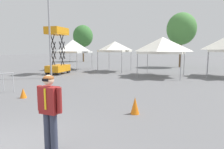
{
  "coord_description": "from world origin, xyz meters",
  "views": [
    {
      "loc": [
        4.02,
        -2.43,
        2.33
      ],
      "look_at": [
        0.45,
        4.73,
        1.3
      ],
      "focal_mm": 31.55,
      "sensor_mm": 36.0,
      "label": 1
    }
  ],
  "objects_px": {
    "canopy_tent_behind_left": "(115,47)",
    "tree_behind_tents_center": "(181,29)",
    "canopy_tent_right_of_center": "(162,45)",
    "traffic_cone_lot_center": "(135,106)",
    "person_foreground": "(50,108)",
    "traffic_cone_near_barrier": "(23,93)",
    "scissor_lift": "(58,60)",
    "canopy_tent_far_right": "(73,46)",
    "light_pole_near_lift": "(49,15)",
    "tree_behind_tents_right": "(83,36)"
  },
  "relations": [
    {
      "from": "canopy_tent_behind_left",
      "to": "tree_behind_tents_center",
      "type": "relative_size",
      "value": 0.45
    },
    {
      "from": "canopy_tent_right_of_center",
      "to": "traffic_cone_lot_center",
      "type": "xyz_separation_m",
      "value": [
        1.37,
        -10.54,
        -2.34
      ]
    },
    {
      "from": "person_foreground",
      "to": "traffic_cone_near_barrier",
      "type": "bearing_deg",
      "value": 146.36
    },
    {
      "from": "canopy_tent_behind_left",
      "to": "scissor_lift",
      "type": "height_order",
      "value": "scissor_lift"
    },
    {
      "from": "canopy_tent_far_right",
      "to": "tree_behind_tents_center",
      "type": "xyz_separation_m",
      "value": [
        10.57,
        8.63,
        2.25
      ]
    },
    {
      "from": "light_pole_near_lift",
      "to": "traffic_cone_lot_center",
      "type": "relative_size",
      "value": 14.28
    },
    {
      "from": "traffic_cone_lot_center",
      "to": "tree_behind_tents_center",
      "type": "bearing_deg",
      "value": 93.25
    },
    {
      "from": "canopy_tent_behind_left",
      "to": "person_foreground",
      "type": "bearing_deg",
      "value": -69.37
    },
    {
      "from": "traffic_cone_lot_center",
      "to": "canopy_tent_far_right",
      "type": "bearing_deg",
      "value": 135.12
    },
    {
      "from": "canopy_tent_right_of_center",
      "to": "scissor_lift",
      "type": "bearing_deg",
      "value": -163.34
    },
    {
      "from": "canopy_tent_right_of_center",
      "to": "tree_behind_tents_center",
      "type": "height_order",
      "value": "tree_behind_tents_center"
    },
    {
      "from": "canopy_tent_far_right",
      "to": "scissor_lift",
      "type": "relative_size",
      "value": 0.8
    },
    {
      "from": "person_foreground",
      "to": "canopy_tent_right_of_center",
      "type": "bearing_deg",
      "value": 92.39
    },
    {
      "from": "scissor_lift",
      "to": "tree_behind_tents_center",
      "type": "xyz_separation_m",
      "value": [
        9.38,
        12.51,
        3.61
      ]
    },
    {
      "from": "scissor_lift",
      "to": "traffic_cone_near_barrier",
      "type": "relative_size",
      "value": 9.06
    },
    {
      "from": "person_foreground",
      "to": "tree_behind_tents_right",
      "type": "bearing_deg",
      "value": 123.46
    },
    {
      "from": "light_pole_near_lift",
      "to": "traffic_cone_near_barrier",
      "type": "height_order",
      "value": "light_pole_near_lift"
    },
    {
      "from": "canopy_tent_right_of_center",
      "to": "scissor_lift",
      "type": "height_order",
      "value": "scissor_lift"
    },
    {
      "from": "canopy_tent_behind_left",
      "to": "light_pole_near_lift",
      "type": "xyz_separation_m",
      "value": [
        -2.53,
        -6.64,
        2.43
      ]
    },
    {
      "from": "tree_behind_tents_center",
      "to": "canopy_tent_behind_left",
      "type": "bearing_deg",
      "value": -123.28
    },
    {
      "from": "canopy_tent_right_of_center",
      "to": "traffic_cone_near_barrier",
      "type": "relative_size",
      "value": 7.73
    },
    {
      "from": "scissor_lift",
      "to": "tree_behind_tents_right",
      "type": "xyz_separation_m",
      "value": [
        -8.62,
        16.63,
        3.46
      ]
    },
    {
      "from": "tree_behind_tents_right",
      "to": "traffic_cone_lot_center",
      "type": "distance_m",
      "value": 31.35
    },
    {
      "from": "tree_behind_tents_right",
      "to": "person_foreground",
      "type": "bearing_deg",
      "value": -56.54
    },
    {
      "from": "canopy_tent_behind_left",
      "to": "tree_behind_tents_center",
      "type": "bearing_deg",
      "value": 56.72
    },
    {
      "from": "canopy_tent_far_right",
      "to": "canopy_tent_behind_left",
      "type": "xyz_separation_m",
      "value": [
        5.14,
        0.35,
        -0.07
      ]
    },
    {
      "from": "tree_behind_tents_center",
      "to": "tree_behind_tents_right",
      "type": "distance_m",
      "value": 18.47
    },
    {
      "from": "tree_behind_tents_center",
      "to": "traffic_cone_lot_center",
      "type": "height_order",
      "value": "tree_behind_tents_center"
    },
    {
      "from": "canopy_tent_behind_left",
      "to": "scissor_lift",
      "type": "bearing_deg",
      "value": -133.01
    },
    {
      "from": "canopy_tent_behind_left",
      "to": "scissor_lift",
      "type": "relative_size",
      "value": 0.73
    },
    {
      "from": "light_pole_near_lift",
      "to": "canopy_tent_far_right",
      "type": "bearing_deg",
      "value": 112.58
    },
    {
      "from": "scissor_lift",
      "to": "light_pole_near_lift",
      "type": "distance_m",
      "value": 4.66
    },
    {
      "from": "traffic_cone_lot_center",
      "to": "canopy_tent_behind_left",
      "type": "bearing_deg",
      "value": 118.7
    },
    {
      "from": "tree_behind_tents_right",
      "to": "canopy_tent_far_right",
      "type": "bearing_deg",
      "value": -59.76
    },
    {
      "from": "canopy_tent_behind_left",
      "to": "person_foreground",
      "type": "height_order",
      "value": "canopy_tent_behind_left"
    },
    {
      "from": "scissor_lift",
      "to": "person_foreground",
      "type": "xyz_separation_m",
      "value": [
        9.75,
        -11.18,
        -0.26
      ]
    },
    {
      "from": "canopy_tent_far_right",
      "to": "scissor_lift",
      "type": "xyz_separation_m",
      "value": [
        1.19,
        -3.88,
        -1.37
      ]
    },
    {
      "from": "canopy_tent_right_of_center",
      "to": "tree_behind_tents_right",
      "type": "height_order",
      "value": "tree_behind_tents_right"
    },
    {
      "from": "canopy_tent_far_right",
      "to": "traffic_cone_lot_center",
      "type": "height_order",
      "value": "canopy_tent_far_right"
    },
    {
      "from": "traffic_cone_lot_center",
      "to": "tree_behind_tents_right",
      "type": "bearing_deg",
      "value": 128.11
    },
    {
      "from": "canopy_tent_far_right",
      "to": "person_foreground",
      "type": "bearing_deg",
      "value": -54.0
    },
    {
      "from": "person_foreground",
      "to": "traffic_cone_near_barrier",
      "type": "distance_m",
      "value": 5.87
    },
    {
      "from": "tree_behind_tents_center",
      "to": "traffic_cone_near_barrier",
      "type": "height_order",
      "value": "tree_behind_tents_center"
    },
    {
      "from": "scissor_lift",
      "to": "traffic_cone_lot_center",
      "type": "xyz_separation_m",
      "value": [
        10.53,
        -7.8,
        -0.98
      ]
    },
    {
      "from": "scissor_lift",
      "to": "canopy_tent_right_of_center",
      "type": "bearing_deg",
      "value": 16.66
    },
    {
      "from": "canopy_tent_behind_left",
      "to": "tree_behind_tents_center",
      "type": "xyz_separation_m",
      "value": [
        5.43,
        8.28,
        2.32
      ]
    },
    {
      "from": "canopy_tent_far_right",
      "to": "traffic_cone_near_barrier",
      "type": "relative_size",
      "value": 7.22
    },
    {
      "from": "scissor_lift",
      "to": "traffic_cone_lot_center",
      "type": "distance_m",
      "value": 13.14
    },
    {
      "from": "tree_behind_tents_right",
      "to": "tree_behind_tents_center",
      "type": "bearing_deg",
      "value": -12.88
    },
    {
      "from": "scissor_lift",
      "to": "tree_behind_tents_center",
      "type": "bearing_deg",
      "value": 53.13
    }
  ]
}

